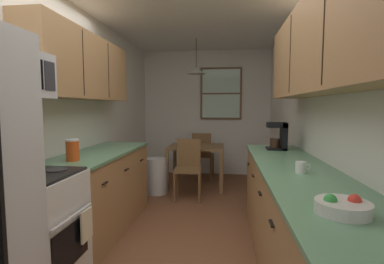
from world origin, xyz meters
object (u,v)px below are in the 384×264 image
object	(u,v)px
storage_canister	(73,150)
fruit_bowl	(343,206)
microwave_over_range	(6,73)
dining_chair_far	(202,153)
dining_table	(196,152)
coffee_maker	(279,135)
mug_by_coffeemaker	(301,167)
table_serving_bowl	(192,144)
trash_bin	(156,176)
dining_chair_near	(188,166)
stove_range	(30,235)

from	to	relation	value
storage_canister	fruit_bowl	size ratio (longest dim) A/B	0.81
microwave_over_range	dining_chair_far	size ratio (longest dim) A/B	0.67
dining_table	coffee_maker	world-z (taller)	coffee_maker
coffee_maker	mug_by_coffeemaker	bearing A→B (deg)	-92.60
dining_table	mug_by_coffeemaker	distance (m)	2.89
mug_by_coffeemaker	table_serving_bowl	world-z (taller)	mug_by_coffeemaker
dining_table	fruit_bowl	world-z (taller)	fruit_bowl
dining_chair_far	storage_canister	bearing A→B (deg)	-107.64
trash_bin	fruit_bowl	bearing A→B (deg)	-61.37
microwave_over_range	trash_bin	xyz separation A→B (m)	(0.41, 2.58, -1.35)
storage_canister	trash_bin	bearing A→B (deg)	81.25
dining_chair_near	storage_canister	bearing A→B (deg)	-115.00
dining_chair_far	trash_bin	xyz separation A→B (m)	(-0.66, -1.06, -0.21)
trash_bin	table_serving_bowl	size ratio (longest dim) A/B	2.82
stove_range	table_serving_bowl	bearing A→B (deg)	74.67
dining_table	dining_chair_near	xyz separation A→B (m)	(-0.06, -0.60, -0.11)
microwave_over_range	table_serving_bowl	xyz separation A→B (m)	(0.93, 2.99, -0.88)
trash_bin	storage_canister	distance (m)	2.10
trash_bin	storage_canister	bearing A→B (deg)	-98.75
microwave_over_range	storage_canister	bearing A→B (deg)	80.22
trash_bin	mug_by_coffeemaker	world-z (taller)	mug_by_coffeemaker
dining_chair_far	fruit_bowl	world-z (taller)	fruit_bowl
dining_table	dining_chair_near	size ratio (longest dim) A/B	1.05
fruit_bowl	dining_chair_near	bearing A→B (deg)	111.14
dining_chair_near	dining_chair_far	distance (m)	1.21
dining_chair_near	dining_chair_far	size ratio (longest dim) A/B	1.00
trash_bin	mug_by_coffeemaker	xyz separation A→B (m)	(1.68, -2.21, 0.66)
dining_chair_far	fruit_bowl	bearing A→B (deg)	-76.26
trash_bin	table_serving_bowl	xyz separation A→B (m)	(0.53, 0.41, 0.47)
dining_table	dining_chair_far	xyz separation A→B (m)	(0.06, 0.60, -0.11)
mug_by_coffeemaker	trash_bin	bearing A→B (deg)	127.19
dining_table	table_serving_bowl	distance (m)	0.17
stove_range	fruit_bowl	distance (m)	2.06
dining_chair_near	fruit_bowl	xyz separation A→B (m)	(1.12, -2.89, 0.44)
stove_range	dining_chair_near	bearing A→B (deg)	71.03
microwave_over_range	dining_chair_near	xyz separation A→B (m)	(0.95, 2.43, -1.13)
table_serving_bowl	microwave_over_range	bearing A→B (deg)	-107.33
stove_range	dining_chair_far	distance (m)	3.75
dining_table	fruit_bowl	size ratio (longest dim) A/B	3.80
trash_bin	table_serving_bowl	bearing A→B (deg)	38.22
dining_chair_far	mug_by_coffeemaker	xyz separation A→B (m)	(1.02, -3.26, 0.44)
table_serving_bowl	dining_chair_far	bearing A→B (deg)	78.51
coffee_maker	mug_by_coffeemaker	size ratio (longest dim) A/B	2.83
dining_chair_near	dining_chair_far	world-z (taller)	same
stove_range	microwave_over_range	world-z (taller)	microwave_over_range
trash_bin	storage_canister	world-z (taller)	storage_canister
coffee_maker	dining_chair_near	bearing A→B (deg)	143.92
dining_chair_far	storage_canister	size ratio (longest dim) A/B	4.45
dining_table	storage_canister	xyz separation A→B (m)	(-0.90, -2.40, 0.39)
dining_chair_far	storage_canister	world-z (taller)	storage_canister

